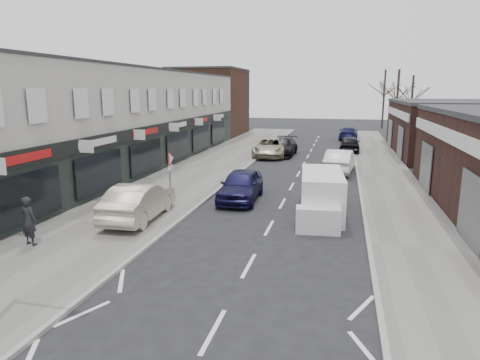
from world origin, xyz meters
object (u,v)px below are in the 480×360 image
Objects in this scene: parked_car_left_c at (270,147)px; parked_car_left_b at (283,147)px; pedestrian at (29,221)px; parked_car_right_a at (340,161)px; sedan_on_pavement at (139,201)px; warning_sign at (170,163)px; parked_car_right_b at (350,144)px; parked_car_right_c at (348,133)px; white_van at (321,196)px; parked_car_left_a at (241,185)px.

parked_car_left_b is at bearing 42.79° from parked_car_left_c.
pedestrian is 0.37× the size of parked_car_right_a.
pedestrian is at bearing 55.13° from sedan_on_pavement.
warning_sign reaches higher than parked_car_left_b.
parked_car_right_c is (0.00, 10.64, -0.04)m from parked_car_right_b.
white_van reaches higher than parked_car_left_b.
parked_car_left_c is (-0.93, 14.98, -0.01)m from parked_car_left_a.
parked_car_left_a is (5.84, 8.45, -0.23)m from pedestrian.
parked_car_right_a is at bearing 86.40° from parked_car_right_b.
pedestrian is 25.06m from parked_car_left_b.
parked_car_left_a is (-4.20, 1.96, -0.15)m from white_van.
parked_car_right_a is at bearing -52.96° from parked_car_left_b.
parked_car_right_c is at bearing 69.44° from parked_car_left_b.
parked_car_left_a is 30.32m from parked_car_right_c.
white_van is 10.95m from parked_car_right_a.
pedestrian is 0.36× the size of parked_car_right_c.
parked_car_left_a is at bearing 150.14° from white_van.
parked_car_right_c is at bearing -94.58° from pedestrian.
sedan_on_pavement is (-0.49, -2.41, -1.29)m from warning_sign.
warning_sign is at bearing 176.89° from white_van.
parked_car_right_a is at bearing -109.48° from pedestrian.
parked_car_left_a is at bearing 82.19° from parked_car_right_c.
warning_sign is 13.71m from parked_car_right_a.
white_van is at bearing 91.96° from parked_car_right_a.
pedestrian is at bearing -126.40° from parked_car_left_a.
parked_car_left_c is at bearing 91.81° from parked_car_left_a.
pedestrian is at bearing -114.68° from warning_sign.
parked_car_left_c is (4.91, 23.42, -0.23)m from pedestrian.
pedestrian is 39.93m from parked_car_right_c.
parked_car_left_a is at bearing -89.12° from parked_car_left_c.
pedestrian is 29.90m from parked_car_right_b.
white_van reaches higher than parked_car_right_c.
parked_car_left_a is 0.89× the size of parked_car_left_b.
sedan_on_pavement is at bearing -165.88° from white_van.
white_van is at bearing 1.72° from warning_sign.
parked_car_left_c is (-0.93, -0.94, 0.03)m from parked_car_left_b.
pedestrian is at bearing 63.99° from parked_car_right_a.
warning_sign is 0.48× the size of parked_car_left_c.
warning_sign reaches higher than parked_car_left_a.
white_van is 17.70m from parked_car_left_c.
parked_car_right_a reaches higher than parked_car_left_c.
warning_sign is 33.14m from parked_car_right_c.
sedan_on_pavement is 1.07× the size of parked_car_right_b.
parked_car_left_b is at bearing -49.08° from parked_car_right_a.
pedestrian is 0.35× the size of parked_car_left_b.
parked_car_right_a is at bearing 81.44° from white_van.
parked_car_left_c reaches higher than parked_car_right_b.
white_van is 8.09m from sedan_on_pavement.
parked_car_right_c is (6.63, 14.80, -0.06)m from parked_car_left_c.
sedan_on_pavement reaches higher than parked_car_right_a.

